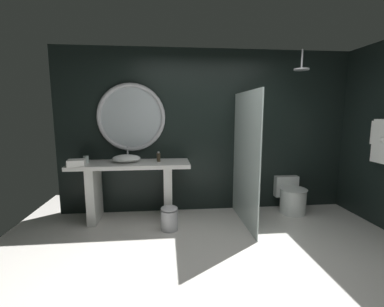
# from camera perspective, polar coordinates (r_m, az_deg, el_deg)

# --- Properties ---
(ground_plane) EXTENTS (5.76, 5.76, 0.00)m
(ground_plane) POSITION_cam_1_polar(r_m,az_deg,el_deg) (2.94, 9.99, -24.52)
(ground_plane) COLOR silver
(back_wall_panel) EXTENTS (4.80, 0.10, 2.60)m
(back_wall_panel) POSITION_cam_1_polar(r_m,az_deg,el_deg) (4.33, 3.66, 4.71)
(back_wall_panel) COLOR black
(back_wall_panel) RESTS_ON ground_plane
(vanity_counter) EXTENTS (1.74, 0.58, 0.88)m
(vanity_counter) POSITION_cam_1_polar(r_m,az_deg,el_deg) (4.07, -13.04, -6.12)
(vanity_counter) COLOR silver
(vanity_counter) RESTS_ON ground_plane
(vessel_sink) EXTENTS (0.42, 0.34, 0.22)m
(vessel_sink) POSITION_cam_1_polar(r_m,az_deg,el_deg) (4.02, -14.06, -1.04)
(vessel_sink) COLOR white
(vessel_sink) RESTS_ON vanity_counter
(tumbler_cup) EXTENTS (0.08, 0.08, 0.10)m
(tumbler_cup) POSITION_cam_1_polar(r_m,az_deg,el_deg) (4.16, -22.00, -1.18)
(tumbler_cup) COLOR silver
(tumbler_cup) RESTS_ON vanity_counter
(soap_dispenser) EXTENTS (0.05, 0.05, 0.15)m
(soap_dispenser) POSITION_cam_1_polar(r_m,az_deg,el_deg) (3.98, -7.27, -0.77)
(soap_dispenser) COLOR #3D3323
(soap_dispenser) RESTS_ON vanity_counter
(round_wall_mirror) EXTENTS (1.05, 0.07, 1.05)m
(round_wall_mirror) POSITION_cam_1_polar(r_m,az_deg,el_deg) (4.20, -13.03, 7.64)
(round_wall_mirror) COLOR #B7B7BC
(shower_glass_panel) EXTENTS (0.02, 1.21, 1.91)m
(shower_glass_panel) POSITION_cam_1_polar(r_m,az_deg,el_deg) (3.83, 11.49, -1.22)
(shower_glass_panel) COLOR silver
(shower_glass_panel) RESTS_ON ground_plane
(rain_shower_head) EXTENTS (0.21, 0.21, 0.29)m
(rain_shower_head) POSITION_cam_1_polar(r_m,az_deg,el_deg) (4.25, 22.65, 16.77)
(rain_shower_head) COLOR #B7B7BC
(toilet) EXTENTS (0.42, 0.58, 0.55)m
(toilet) POSITION_cam_1_polar(r_m,az_deg,el_deg) (4.64, 20.71, -8.83)
(toilet) COLOR white
(toilet) RESTS_ON ground_plane
(waste_bin) EXTENTS (0.23, 0.23, 0.34)m
(waste_bin) POSITION_cam_1_polar(r_m,az_deg,el_deg) (3.75, -4.93, -13.72)
(waste_bin) COLOR #B7B7BC
(waste_bin) RESTS_ON ground_plane
(folded_hand_towel) EXTENTS (0.25, 0.23, 0.09)m
(folded_hand_towel) POSITION_cam_1_polar(r_m,az_deg,el_deg) (3.97, -23.79, -1.85)
(folded_hand_towel) COLOR white
(folded_hand_towel) RESTS_ON vanity_counter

